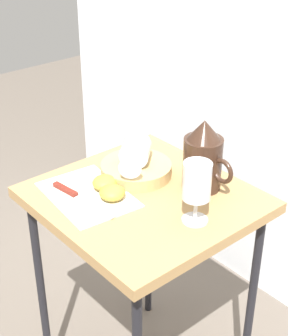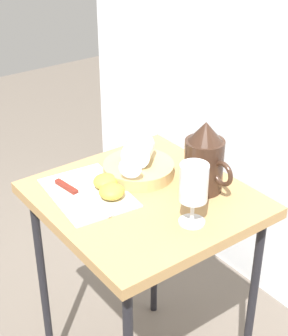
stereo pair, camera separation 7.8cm
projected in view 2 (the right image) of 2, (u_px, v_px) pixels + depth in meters
name	position (u px, v px, depth m)	size (l,w,h in m)	color
table	(144.00, 217.00, 1.42)	(0.53, 0.51, 0.70)	#AD8451
linen_napkin	(88.00, 193.00, 1.39)	(0.26, 0.18, 0.00)	silver
basket_tray	(139.00, 169.00, 1.47)	(0.20, 0.20, 0.04)	tan
pitcher	(204.00, 163.00, 1.37)	(0.16, 0.10, 0.19)	#382319
wine_glass_upright	(194.00, 186.00, 1.23)	(0.07, 0.07, 0.16)	silver
wine_glass_tipped_near	(138.00, 151.00, 1.44)	(0.15, 0.15, 0.08)	silver
apple_half_left	(106.00, 181.00, 1.40)	(0.07, 0.07, 0.04)	#B29938
apple_half_right	(112.00, 192.00, 1.36)	(0.07, 0.07, 0.04)	#B29938
knife	(75.00, 192.00, 1.38)	(0.22, 0.04, 0.01)	silver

